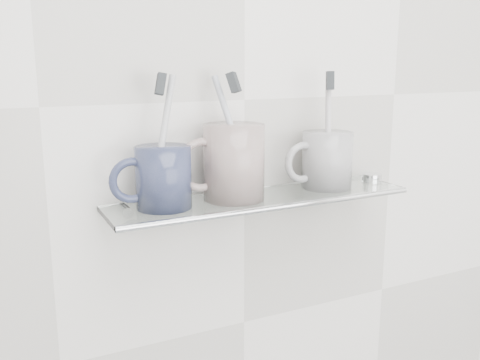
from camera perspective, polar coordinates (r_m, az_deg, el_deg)
wall_back at (r=0.89m, az=0.48°, el=8.55°), size 2.50×0.00×2.50m
shelf_glass at (r=0.86m, az=2.32°, el=-2.00°), size 0.50×0.12×0.01m
shelf_rail at (r=0.81m, az=4.21°, el=-2.90°), size 0.50×0.01×0.01m
bracket_left at (r=0.83m, az=-12.10°, el=-3.58°), size 0.02×0.03×0.02m
bracket_right at (r=1.01m, az=11.51°, el=-0.63°), size 0.02×0.03×0.02m
mug_left at (r=0.79m, az=-8.16°, el=0.28°), size 0.09×0.09×0.09m
mug_left_handle at (r=0.78m, az=-11.45°, el=-0.05°), size 0.07×0.01×0.07m
toothbrush_left at (r=0.78m, az=-8.29°, el=4.22°), size 0.05×0.03×0.19m
bristles_left at (r=0.77m, az=-8.48°, el=10.09°), size 0.02×0.03×0.03m
mug_center at (r=0.83m, az=-0.66°, el=1.92°), size 0.12×0.12×0.12m
mug_center_handle at (r=0.81m, az=-4.09°, el=1.60°), size 0.08×0.01×0.08m
toothbrush_center at (r=0.82m, az=-0.66°, el=4.79°), size 0.05×0.06×0.18m
bristles_center at (r=0.82m, az=-0.68°, el=10.36°), size 0.03×0.03×0.03m
mug_right at (r=0.92m, az=9.27°, el=2.12°), size 0.11×0.11×0.10m
mug_right_handle at (r=0.89m, az=6.73°, el=1.88°), size 0.07×0.01×0.07m
toothbrush_right at (r=0.91m, az=9.39°, el=5.40°), size 0.02×0.03×0.19m
bristles_right at (r=0.91m, az=9.57°, el=10.42°), size 0.02×0.03×0.03m
chrome_cap at (r=0.99m, az=13.89°, el=0.24°), size 0.04×0.04×0.01m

